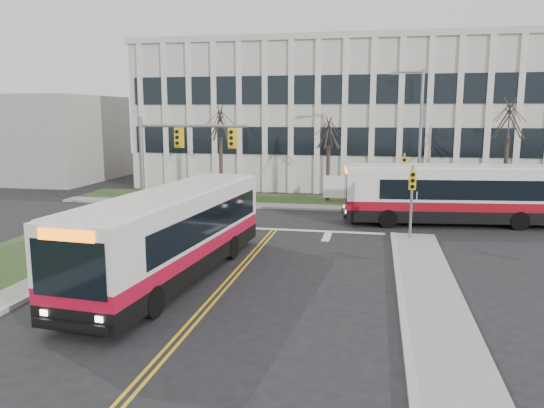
{
  "coord_description": "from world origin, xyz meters",
  "views": [
    {
      "loc": [
        5.38,
        -20.08,
        6.37
      ],
      "look_at": [
        0.47,
        4.93,
        2.0
      ],
      "focal_mm": 35.0,
      "sensor_mm": 36.0,
      "label": 1
    }
  ],
  "objects_px": {
    "bus_main": "(173,236)",
    "bus_cross": "(456,196)",
    "directory_sign": "(334,187)",
    "streetlight": "(418,131)",
    "newspaper_box_red": "(76,252)",
    "newspaper_box_blue": "(99,245)"
  },
  "relations": [
    {
      "from": "bus_main",
      "to": "bus_cross",
      "type": "bearing_deg",
      "value": 50.8
    },
    {
      "from": "directory_sign",
      "to": "bus_main",
      "type": "distance_m",
      "value": 19.26
    },
    {
      "from": "bus_cross",
      "to": "streetlight",
      "type": "bearing_deg",
      "value": -163.77
    },
    {
      "from": "streetlight",
      "to": "newspaper_box_red",
      "type": "bearing_deg",
      "value": -133.19
    },
    {
      "from": "streetlight",
      "to": "bus_main",
      "type": "height_order",
      "value": "streetlight"
    },
    {
      "from": "bus_main",
      "to": "newspaper_box_red",
      "type": "distance_m",
      "value": 5.19
    },
    {
      "from": "streetlight",
      "to": "newspaper_box_red",
      "type": "distance_m",
      "value": 22.7
    },
    {
      "from": "streetlight",
      "to": "bus_cross",
      "type": "bearing_deg",
      "value": -67.36
    },
    {
      "from": "bus_main",
      "to": "bus_cross",
      "type": "xyz_separation_m",
      "value": [
        12.24,
        12.66,
        0.0
      ]
    },
    {
      "from": "newspaper_box_blue",
      "to": "bus_main",
      "type": "bearing_deg",
      "value": -17.34
    },
    {
      "from": "newspaper_box_blue",
      "to": "newspaper_box_red",
      "type": "height_order",
      "value": "same"
    },
    {
      "from": "newspaper_box_blue",
      "to": "newspaper_box_red",
      "type": "relative_size",
      "value": 1.0
    },
    {
      "from": "newspaper_box_red",
      "to": "streetlight",
      "type": "bearing_deg",
      "value": 38.26
    },
    {
      "from": "directory_sign",
      "to": "bus_cross",
      "type": "xyz_separation_m",
      "value": [
        7.49,
        -6.0,
        0.51
      ]
    },
    {
      "from": "newspaper_box_blue",
      "to": "newspaper_box_red",
      "type": "bearing_deg",
      "value": -95.34
    },
    {
      "from": "streetlight",
      "to": "directory_sign",
      "type": "relative_size",
      "value": 4.6
    },
    {
      "from": "newspaper_box_red",
      "to": "bus_cross",
      "type": "bearing_deg",
      "value": 25.27
    },
    {
      "from": "bus_main",
      "to": "bus_cross",
      "type": "height_order",
      "value": "bus_cross"
    },
    {
      "from": "directory_sign",
      "to": "newspaper_box_red",
      "type": "xyz_separation_m",
      "value": [
        -9.67,
        -17.49,
        -0.7
      ]
    },
    {
      "from": "newspaper_box_blue",
      "to": "newspaper_box_red",
      "type": "xyz_separation_m",
      "value": [
        -0.37,
        -1.27,
        0.0
      ]
    },
    {
      "from": "directory_sign",
      "to": "newspaper_box_blue",
      "type": "bearing_deg",
      "value": -119.82
    },
    {
      "from": "directory_sign",
      "to": "bus_cross",
      "type": "relative_size",
      "value": 0.16
    }
  ]
}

